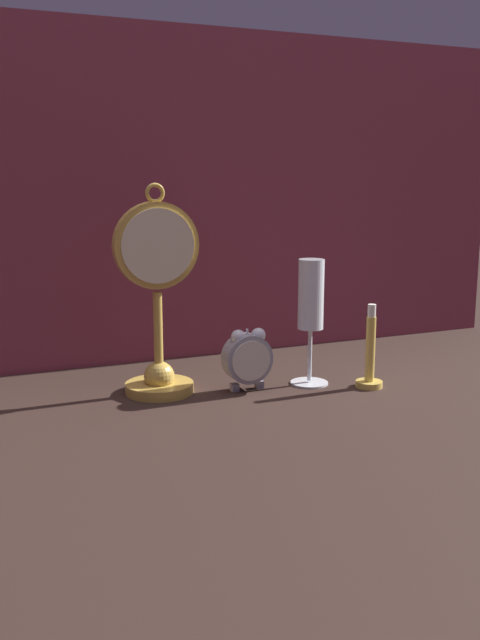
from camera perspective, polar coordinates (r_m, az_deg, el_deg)
name	(u,v)px	position (r m, az deg, el deg)	size (l,w,h in m)	color
ground_plane	(261,407)	(1.05, 1.71, -6.94)	(4.00, 4.00, 0.00)	black
fabric_backdrop_drape	(187,197)	(1.30, -4.29, 9.76)	(1.34, 0.01, 0.59)	brown
pocket_watch_on_stand	(158,309)	(1.09, -6.60, 0.87)	(0.13, 0.11, 0.32)	gold
alarm_clock_twin_bell	(247,356)	(1.12, 0.58, -2.93)	(0.08, 0.03, 0.10)	gray
champagne_flute	(311,305)	(1.14, 5.68, 1.18)	(0.06, 0.06, 0.20)	silver
brass_candlestick	(370,361)	(1.15, 10.35, -3.22)	(0.04, 0.04, 0.13)	gold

